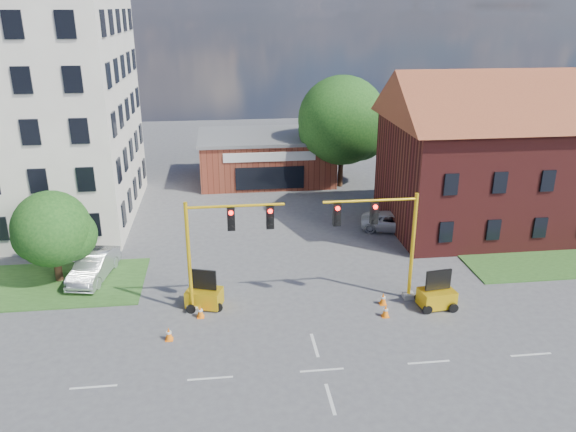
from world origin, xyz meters
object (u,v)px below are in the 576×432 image
at_px(signal_mast_west, 220,243).
at_px(signal_mast_east, 384,235).
at_px(trailer_west, 204,296).
at_px(trailer_east, 437,296).
at_px(pickup_white, 394,222).

xyz_separation_m(signal_mast_west, signal_mast_east, (8.71, 0.00, 0.00)).
relative_size(signal_mast_east, trailer_west, 2.91).
relative_size(trailer_east, pickup_white, 0.45).
xyz_separation_m(trailer_east, pickup_white, (1.00, 11.15, -0.00)).
xyz_separation_m(trailer_west, trailer_east, (12.51, -1.57, 0.00)).
height_order(signal_mast_west, trailer_east, signal_mast_west).
relative_size(trailer_west, pickup_white, 0.45).
bearing_deg(trailer_east, signal_mast_east, 150.61).
distance_m(signal_mast_east, trailer_west, 10.24).
xyz_separation_m(signal_mast_west, pickup_white, (12.52, 10.00, -3.26)).
relative_size(signal_mast_west, signal_mast_east, 1.00).
bearing_deg(signal_mast_east, trailer_east, -22.25).
distance_m(trailer_east, pickup_white, 11.20).
distance_m(signal_mast_east, trailer_east, 4.45).
bearing_deg(trailer_east, trailer_west, 165.71).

